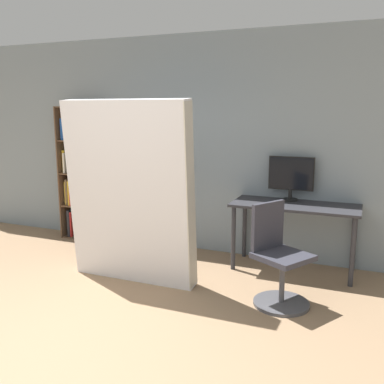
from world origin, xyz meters
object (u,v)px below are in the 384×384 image
at_px(mattress_near, 130,193).
at_px(bookshelf, 81,178).
at_px(monitor, 291,176).
at_px(office_chair, 278,264).

bearing_deg(mattress_near, bookshelf, 142.33).
bearing_deg(mattress_near, monitor, 38.57).
relative_size(monitor, bookshelf, 0.28).
xyz_separation_m(monitor, office_chair, (0.09, -1.09, -0.66)).
xyz_separation_m(monitor, bookshelf, (-2.90, -0.02, -0.21)).
xyz_separation_m(monitor, mattress_near, (-1.44, -1.15, -0.10)).
bearing_deg(bookshelf, monitor, 0.33).
bearing_deg(monitor, office_chair, -85.03).
relative_size(monitor, office_chair, 0.54).
xyz_separation_m(bookshelf, mattress_near, (1.46, -1.13, 0.11)).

